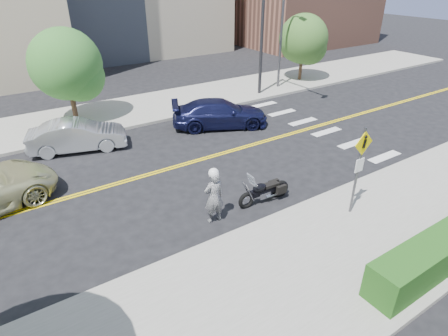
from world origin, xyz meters
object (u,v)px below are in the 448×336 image
parked_car_silver (77,136)px  pedestrian_sign (359,163)px  motorcycle (265,186)px  parked_car_blue (220,113)px  motorcyclist (214,196)px

parked_car_silver → pedestrian_sign: bearing=-132.4°
motorcycle → parked_car_blue: 7.33m
motorcyclist → motorcycle: size_ratio=0.96×
motorcyclist → parked_car_blue: 8.31m
motorcycle → parked_car_silver: parked_car_silver is taller
pedestrian_sign → parked_car_blue: 9.23m
motorcyclist → parked_car_blue: size_ratio=0.40×
pedestrian_sign → motorcyclist: (-3.94, 2.23, -0.99)m
pedestrian_sign → parked_car_silver: size_ratio=0.71×
motorcycle → pedestrian_sign: bearing=-48.0°
motorcyclist → pedestrian_sign: bearing=154.5°
motorcyclist → motorcycle: motorcyclist is taller
pedestrian_sign → parked_car_silver: 12.01m
motorcycle → motorcyclist: bearing=-177.1°
parked_car_silver → motorcycle: bearing=-135.1°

